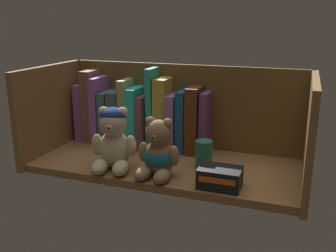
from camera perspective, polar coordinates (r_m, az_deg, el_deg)
The scene contains 22 objects.
shelf_board at distance 104.81cm, azimuth -0.34°, elevation -5.98°, with size 70.61×29.78×2.00cm, color olive.
shelf_back_panel at distance 115.01cm, azimuth 2.32°, elevation 2.54°, with size 73.01×1.20×27.00cm, color brown.
shelf_side_panel_left at distance 117.88cm, azimuth -17.07°, elevation 2.17°, with size 1.60×32.18×27.00cm, color olive.
shelf_side_panel_right at distance 95.05cm, azimuth 20.54°, elevation -1.38°, with size 1.60×32.18×27.00cm, color olive.
book_0 at distance 126.23cm, azimuth -12.33°, elevation 2.22°, with size 2.73×9.52×17.99cm, color #9C56BD.
book_1 at distance 123.97cm, azimuth -11.05°, elevation 3.12°, with size 3.35×10.79×22.51cm, color brown.
book_2 at distance 122.57cm, azimuth -9.74°, elevation 2.62°, with size 2.34×13.67×20.72cm, color #9B5ABA.
book_3 at distance 121.78cm, azimuth -8.56°, elevation 1.52°, with size 2.43×13.04×16.36cm, color #406B66.
book_4 at distance 120.31cm, azimuth -7.25°, elevation 1.48°, with size 3.13×12.66×16.69cm, color #42586C.
book_5 at distance 118.50cm, azimuth -5.93°, elevation 2.20°, with size 2.39×10.34×20.32cm, color tan.
book_6 at distance 117.46cm, azimuth -4.52°, elevation 1.56°, with size 3.22×12.89×18.13cm, color #24C8B5.
book_7 at distance 116.53cm, azimuth -3.14°, elevation 0.94°, with size 2.12×13.75×16.04cm, color #653E50.
book_8 at distance 114.68cm, azimuth -2.10°, elevation 2.80°, with size 1.81×9.98×24.14cm, color teal.
book_9 at distance 113.93cm, azimuth -0.67°, elevation 1.99°, with size 3.55×10.45×21.31cm, color gold.
book_10 at distance 113.34cm, azimuth 1.02°, elevation 0.73°, with size 2.81×11.56×16.80cm, color #9367A7.
book_11 at distance 112.27cm, azimuth 2.49°, elevation 0.90°, with size 2.54×10.77×18.06cm, color #195388.
book_12 at distance 111.17cm, azimuth 4.16°, elevation 1.07°, with size 3.50×11.58×19.38cm, color #5D3016.
book_13 at distance 110.57cm, azimuth 5.74°, elevation 0.57°, with size 2.14×9.92×17.95cm, color #673E7A.
teddy_bear_larger at distance 98.90cm, azimuth -8.20°, elevation -2.10°, with size 12.29×12.75×16.41cm.
teddy_bear_smaller at distance 94.08cm, azimuth -1.47°, elevation -4.13°, with size 10.84×11.30×14.90cm.
pillar_candle at distance 99.46cm, azimuth 5.41°, elevation -4.32°, with size 4.49×4.49×7.63cm, color #2D7A66.
small_product_box at distance 89.84cm, azimuth 7.80°, elevation -7.66°, with size 9.84×7.08×4.78cm.
Camera 1 is at (33.66, -91.20, 40.18)cm, focal length 40.58 mm.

